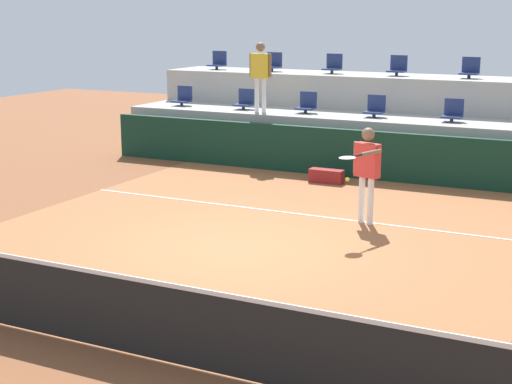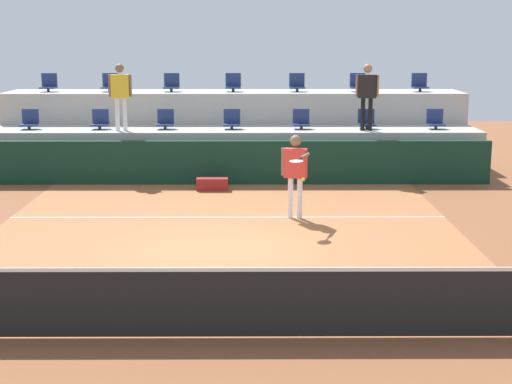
{
  "view_description": "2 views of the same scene",
  "coord_description": "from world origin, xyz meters",
  "px_view_note": "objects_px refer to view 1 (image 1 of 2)",
  "views": [
    {
      "loc": [
        5.47,
        -10.4,
        3.66
      ],
      "look_at": [
        0.82,
        -0.93,
        1.2
      ],
      "focal_mm": 53.87,
      "sensor_mm": 36.0,
      "label": 1
    },
    {
      "loc": [
        0.51,
        -13.04,
        3.74
      ],
      "look_at": [
        0.57,
        -0.32,
        1.1
      ],
      "focal_mm": 53.91,
      "sensor_mm": 36.0,
      "label": 2
    }
  ],
  "objects_px": {
    "stadium_chair_lower_center": "(375,108)",
    "tennis_player": "(366,166)",
    "stadium_chair_upper_center": "(398,67)",
    "tennis_ball": "(348,179)",
    "stadium_chair_lower_mid_left": "(307,104)",
    "equipment_bag": "(326,176)",
    "stadium_chair_lower_far_left": "(183,97)",
    "stadium_chair_upper_left": "(273,64)",
    "stadium_chair_upper_mid_right": "(470,70)",
    "stadium_chair_lower_left": "(245,101)",
    "spectator_leaning_on_rail": "(260,70)",
    "stadium_chair_upper_mid_left": "(333,65)",
    "stadium_chair_upper_far_left": "(218,62)",
    "stadium_chair_lower_mid_right": "(453,112)"
  },
  "relations": [
    {
      "from": "stadium_chair_lower_mid_left",
      "to": "stadium_chair_upper_left",
      "type": "relative_size",
      "value": 1.0
    },
    {
      "from": "equipment_bag",
      "to": "spectator_leaning_on_rail",
      "type": "bearing_deg",
      "value": 145.81
    },
    {
      "from": "stadium_chair_upper_center",
      "to": "tennis_ball",
      "type": "distance_m",
      "value": 8.18
    },
    {
      "from": "stadium_chair_lower_left",
      "to": "tennis_ball",
      "type": "bearing_deg",
      "value": -50.94
    },
    {
      "from": "stadium_chair_lower_mid_left",
      "to": "stadium_chair_upper_mid_left",
      "type": "height_order",
      "value": "stadium_chair_upper_mid_left"
    },
    {
      "from": "stadium_chair_upper_center",
      "to": "tennis_player",
      "type": "relative_size",
      "value": 0.3
    },
    {
      "from": "stadium_chair_lower_far_left",
      "to": "equipment_bag",
      "type": "distance_m",
      "value": 5.48
    },
    {
      "from": "stadium_chair_lower_mid_right",
      "to": "stadium_chair_lower_left",
      "type": "bearing_deg",
      "value": 180.0
    },
    {
      "from": "stadium_chair_lower_left",
      "to": "stadium_chair_upper_mid_right",
      "type": "relative_size",
      "value": 1.0
    },
    {
      "from": "stadium_chair_lower_center",
      "to": "stadium_chair_lower_mid_right",
      "type": "distance_m",
      "value": 1.84
    },
    {
      "from": "stadium_chair_upper_far_left",
      "to": "tennis_ball",
      "type": "xyz_separation_m",
      "value": [
        6.76,
        -7.94,
        -1.26
      ]
    },
    {
      "from": "stadium_chair_lower_mid_left",
      "to": "stadium_chair_upper_center",
      "type": "relative_size",
      "value": 1.0
    },
    {
      "from": "stadium_chair_lower_mid_right",
      "to": "stadium_chair_lower_mid_left",
      "type": "bearing_deg",
      "value": 180.0
    },
    {
      "from": "stadium_chair_upper_left",
      "to": "tennis_ball",
      "type": "distance_m",
      "value": 9.48
    },
    {
      "from": "stadium_chair_lower_center",
      "to": "tennis_player",
      "type": "xyz_separation_m",
      "value": [
        1.41,
        -4.93,
        -0.41
      ]
    },
    {
      "from": "stadium_chair_lower_left",
      "to": "stadium_chair_lower_mid_left",
      "type": "distance_m",
      "value": 1.73
    },
    {
      "from": "stadium_chair_upper_left",
      "to": "spectator_leaning_on_rail",
      "type": "height_order",
      "value": "spectator_leaning_on_rail"
    },
    {
      "from": "stadium_chair_lower_center",
      "to": "stadium_chair_upper_mid_right",
      "type": "height_order",
      "value": "stadium_chair_upper_mid_right"
    },
    {
      "from": "stadium_chair_upper_mid_right",
      "to": "equipment_bag",
      "type": "height_order",
      "value": "stadium_chair_upper_mid_right"
    },
    {
      "from": "stadium_chair_lower_mid_left",
      "to": "stadium_chair_upper_center",
      "type": "xyz_separation_m",
      "value": [
        1.76,
        1.8,
        0.85
      ]
    },
    {
      "from": "stadium_chair_lower_far_left",
      "to": "tennis_player",
      "type": "distance_m",
      "value": 8.37
    },
    {
      "from": "stadium_chair_upper_mid_left",
      "to": "stadium_chair_lower_mid_left",
      "type": "bearing_deg",
      "value": -89.9
    },
    {
      "from": "stadium_chair_lower_far_left",
      "to": "stadium_chair_lower_center",
      "type": "distance_m",
      "value": 5.35
    },
    {
      "from": "stadium_chair_lower_mid_left",
      "to": "tennis_ball",
      "type": "bearing_deg",
      "value": -62.07
    },
    {
      "from": "stadium_chair_lower_mid_left",
      "to": "equipment_bag",
      "type": "xyz_separation_m",
      "value": [
        1.33,
        -2.03,
        -1.31
      ]
    },
    {
      "from": "stadium_chair_lower_mid_right",
      "to": "equipment_bag",
      "type": "xyz_separation_m",
      "value": [
        -2.27,
        -2.03,
        -1.31
      ]
    },
    {
      "from": "stadium_chair_lower_left",
      "to": "stadium_chair_upper_center",
      "type": "distance_m",
      "value": 4.01
    },
    {
      "from": "stadium_chair_upper_mid_right",
      "to": "stadium_chair_upper_center",
      "type": "bearing_deg",
      "value": 180.0
    },
    {
      "from": "stadium_chair_upper_left",
      "to": "stadium_chair_upper_mid_left",
      "type": "relative_size",
      "value": 1.0
    },
    {
      "from": "stadium_chair_lower_center",
      "to": "stadium_chair_upper_mid_right",
      "type": "bearing_deg",
      "value": 44.68
    },
    {
      "from": "stadium_chair_upper_mid_left",
      "to": "spectator_leaning_on_rail",
      "type": "height_order",
      "value": "spectator_leaning_on_rail"
    },
    {
      "from": "stadium_chair_lower_center",
      "to": "equipment_bag",
      "type": "relative_size",
      "value": 0.68
    },
    {
      "from": "stadium_chair_lower_far_left",
      "to": "stadium_chair_lower_mid_right",
      "type": "distance_m",
      "value": 7.19
    },
    {
      "from": "stadium_chair_upper_far_left",
      "to": "stadium_chair_upper_left",
      "type": "relative_size",
      "value": 1.0
    },
    {
      "from": "spectator_leaning_on_rail",
      "to": "stadium_chair_upper_left",
      "type": "bearing_deg",
      "value": 106.97
    },
    {
      "from": "stadium_chair_upper_center",
      "to": "tennis_ball",
      "type": "bearing_deg",
      "value": -79.3
    },
    {
      "from": "stadium_chair_upper_mid_right",
      "to": "stadium_chair_lower_center",
      "type": "bearing_deg",
      "value": -135.32
    },
    {
      "from": "stadium_chair_upper_left",
      "to": "tennis_ball",
      "type": "height_order",
      "value": "stadium_chair_upper_left"
    },
    {
      "from": "stadium_chair_upper_left",
      "to": "stadium_chair_upper_mid_right",
      "type": "xyz_separation_m",
      "value": [
        5.35,
        0.0,
        0.0
      ]
    },
    {
      "from": "stadium_chair_lower_far_left",
      "to": "stadium_chair_upper_far_left",
      "type": "xyz_separation_m",
      "value": [
        0.08,
        1.8,
        0.85
      ]
    },
    {
      "from": "stadium_chair_lower_mid_left",
      "to": "stadium_chair_lower_left",
      "type": "bearing_deg",
      "value": 180.0
    },
    {
      "from": "stadium_chair_lower_left",
      "to": "stadium_chair_lower_center",
      "type": "distance_m",
      "value": 3.49
    },
    {
      "from": "stadium_chair_upper_far_left",
      "to": "tennis_ball",
      "type": "height_order",
      "value": "stadium_chair_upper_far_left"
    },
    {
      "from": "tennis_player",
      "to": "stadium_chair_lower_left",
      "type": "bearing_deg",
      "value": 134.86
    },
    {
      "from": "stadium_chair_lower_mid_left",
      "to": "tennis_ball",
      "type": "distance_m",
      "value": 6.96
    },
    {
      "from": "stadium_chair_lower_center",
      "to": "stadium_chair_lower_mid_right",
      "type": "height_order",
      "value": "same"
    },
    {
      "from": "stadium_chair_lower_left",
      "to": "spectator_leaning_on_rail",
      "type": "bearing_deg",
      "value": -31.34
    },
    {
      "from": "stadium_chair_upper_mid_left",
      "to": "stadium_chair_upper_far_left",
      "type": "bearing_deg",
      "value": 180.0
    },
    {
      "from": "stadium_chair_lower_far_left",
      "to": "stadium_chair_lower_left",
      "type": "xyz_separation_m",
      "value": [
        1.86,
        0.0,
        0.0
      ]
    },
    {
      "from": "stadium_chair_lower_center",
      "to": "tennis_ball",
      "type": "bearing_deg",
      "value": -76.31
    }
  ]
}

